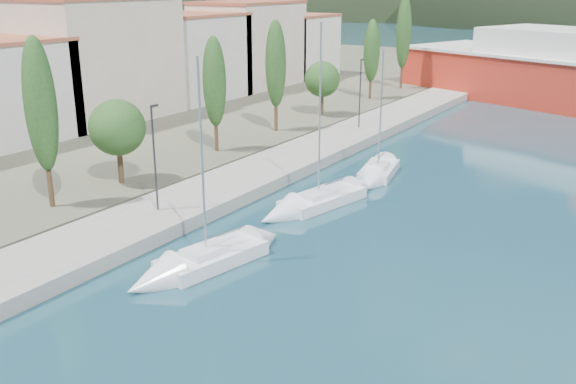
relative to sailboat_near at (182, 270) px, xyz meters
The scene contains 8 objects.
quay 17.53m from the sailboat_near, 109.64° to the left, with size 5.00×88.00×0.80m, color gray.
land_strip 51.27m from the sailboat_near, 148.87° to the left, with size 70.00×148.00×0.70m, color #565644.
town_buildings 40.17m from the sailboat_near, 136.50° to the left, with size 9.20×69.20×11.30m.
tree_row 25.65m from the sailboat_near, 117.86° to the left, with size 3.62×63.27×11.11m.
lamp_posts 9.45m from the sailboat_near, 132.89° to the left, with size 0.15×47.21×6.06m.
sailboat_near is the anchor object (origin of this frame).
sailboat_mid 10.57m from the sailboat_near, 89.27° to the left, with size 3.92×8.60×11.98m.
sailboat_far 18.76m from the sailboat_near, 86.39° to the left, with size 3.52×6.92×9.73m.
Camera 1 is at (16.04, -11.15, 13.35)m, focal length 40.00 mm.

